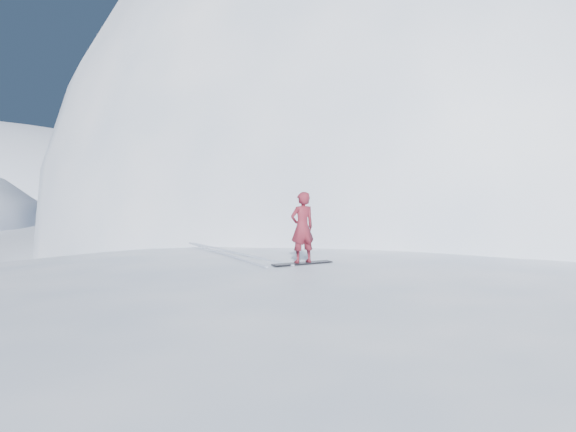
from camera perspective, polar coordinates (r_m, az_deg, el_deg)
name	(u,v)px	position (r m, az deg, el deg)	size (l,w,h in m)	color
ground	(317,400)	(10.87, 3.20, -19.69)	(400.00, 400.00, 0.00)	white
near_ridge	(306,350)	(13.83, 2.04, -14.64)	(36.00, 28.00, 4.80)	white
summit_peak	(437,240)	(43.95, 16.22, -2.59)	(60.00, 56.00, 56.00)	white
peak_shoulder	(336,255)	(32.65, 5.41, -4.39)	(28.00, 24.00, 18.00)	white
wind_bumps	(259,368)	(12.55, -3.25, -16.52)	(16.00, 14.40, 1.00)	white
snowboard	(302,263)	(12.39, 1.60, -5.25)	(1.55, 0.29, 0.03)	black
snowboarder	(302,227)	(12.30, 1.61, -1.27)	(0.62, 0.41, 1.70)	maroon
board_tracks	(228,252)	(14.57, -6.70, -4.00)	(1.51, 5.96, 0.04)	silver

